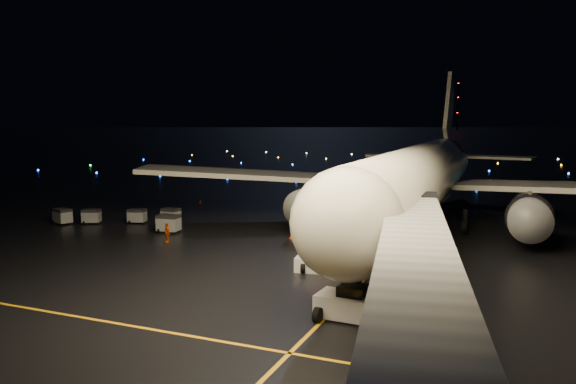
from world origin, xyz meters
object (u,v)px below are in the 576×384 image
airliner (424,141)px  baggage_cart_3 (91,216)px  pushback_tug (353,302)px  baggage_cart_4 (63,216)px  baggage_cart_0 (169,224)px  belt_loader (328,249)px  baggage_cart_2 (137,216)px  baggage_cart_1 (171,216)px  crew_c (167,233)px

airliner → baggage_cart_3: bearing=-161.7°
pushback_tug → baggage_cart_4: pushback_tug is taller
baggage_cart_0 → baggage_cart_3: (-10.86, 0.88, -0.12)m
belt_loader → baggage_cart_2: (-26.30, 11.06, -0.97)m
pushback_tug → baggage_cart_1: pushback_tug is taller
belt_loader → baggage_cart_3: size_ratio=3.84×
pushback_tug → crew_c: size_ratio=2.24×
baggage_cart_1 → baggage_cart_4: 11.91m
baggage_cart_4 → baggage_cart_3: bearing=45.7°
baggage_cart_1 → baggage_cart_2: size_ratio=1.03×
baggage_cart_0 → baggage_cart_1: baggage_cart_0 is taller
pushback_tug → baggage_cart_3: size_ratio=2.21×
baggage_cart_3 → baggage_cart_1: bearing=1.8°
airliner → baggage_cart_2: size_ratio=35.19×
airliner → pushback_tug: 31.59m
baggage_cart_3 → belt_loader: bearing=-40.6°
belt_loader → baggage_cart_4: 34.47m
belt_loader → baggage_cart_4: size_ratio=3.61×
baggage_cart_2 → baggage_cart_4: (-7.35, -3.59, 0.06)m
airliner → crew_c: 28.39m
crew_c → baggage_cart_1: bearing=158.3°
belt_loader → crew_c: (-17.34, 3.91, -0.83)m
baggage_cart_1 → baggage_cart_2: 3.74m
belt_loader → baggage_cart_1: 26.30m
crew_c → baggage_cart_3: crew_c is taller
crew_c → baggage_cart_1: size_ratio=0.97×
baggage_cart_0 → airliner: bearing=24.4°
airliner → crew_c: size_ratio=35.21×
baggage_cart_1 → baggage_cart_0: bearing=-54.5°
baggage_cart_1 → baggage_cart_3: size_ratio=1.01×
baggage_cart_3 → baggage_cart_4: size_ratio=0.94×
belt_loader → baggage_cart_4: belt_loader is taller
baggage_cart_1 → baggage_cart_2: (-3.32, -1.71, -0.02)m
airliner → baggage_cart_2: airliner is taller
airliner → baggage_cart_4: 40.51m
baggage_cart_2 → baggage_cart_4: bearing=-169.6°
baggage_cart_4 → airliner: bearing=39.6°
baggage_cart_3 → baggage_cart_4: 3.15m
baggage_cart_4 → crew_c: bearing=6.9°
airliner → baggage_cart_4: (-37.14, -13.83, -8.42)m
belt_loader → crew_c: size_ratio=3.90×
airliner → baggage_cart_0: airliner is taller
baggage_cart_4 → baggage_cart_1: bearing=45.6°
belt_loader → baggage_cart_2: bearing=148.2°
baggage_cart_4 → pushback_tug: bearing=-4.3°
belt_loader → baggage_cart_2: 28.54m
baggage_cart_0 → baggage_cart_3: size_ratio=1.15×
pushback_tug → belt_loader: belt_loader is taller
baggage_cart_2 → baggage_cart_4: baggage_cart_4 is taller
belt_loader → baggage_cart_3: (-30.83, 8.87, -0.95)m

